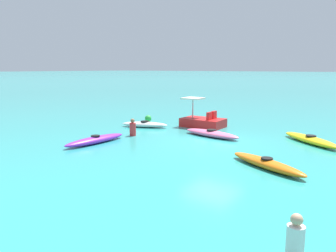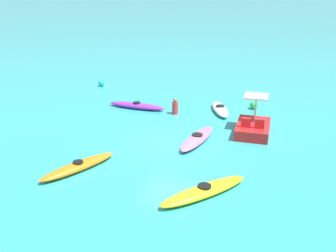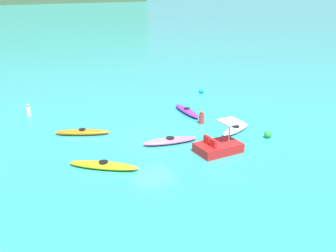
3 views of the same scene
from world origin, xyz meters
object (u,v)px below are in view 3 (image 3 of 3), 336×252
Objects in this scene: kayak_pink at (170,141)px; kayak_orange at (82,132)px; person_near_shore at (29,111)px; kayak_purple at (187,111)px; person_by_kayaks at (202,118)px; pedal_boat_red at (218,146)px; kayak_white at (236,129)px; kayak_yellow at (104,165)px; buoy_green at (268,134)px; buoy_cyan at (201,91)px.

kayak_orange is at bearing 139.67° from kayak_pink.
person_near_shore is at bearing 127.32° from kayak_pink.
kayak_purple is 3.79× the size of person_by_kayaks.
pedal_boat_red reaches higher than kayak_pink.
kayak_pink is 2.88m from pedal_boat_red.
kayak_white is 0.84× the size of kayak_yellow.
pedal_boat_red reaches higher than buoy_green.
person_near_shore is at bearing 141.71° from kayak_white.
person_near_shore is at bearing 157.44° from kayak_purple.
kayak_pink is at bearing 18.29° from kayak_yellow.
kayak_purple is at bearing 51.89° from kayak_pink.
kayak_purple is at bearing 75.93° from pedal_boat_red.
person_near_shore is at bearing 102.55° from kayak_yellow.
person_near_shore is (-12.24, 10.43, 0.17)m from buoy_green.
person_near_shore reaches higher than kayak_yellow.
buoy_cyan is 0.96× the size of buoy_green.
kayak_yellow is 3.74× the size of person_by_kayaks.
person_by_kayaks is at bearing -33.23° from person_near_shore.
kayak_purple is at bearing 85.88° from person_by_kayaks.
pedal_boat_red reaches higher than person_near_shore.
kayak_pink is at bearing -40.33° from kayak_orange.
buoy_cyan is (5.36, 10.91, -0.13)m from pedal_boat_red.
kayak_white is at bearing 8.82° from kayak_yellow.
buoy_cyan reaches higher than kayak_orange.
kayak_white and kayak_pink have the same top height.
kayak_purple is 4.65m from kayak_white.
kayak_yellow is at bearing -171.18° from kayak_white.
kayak_purple is at bearing -22.56° from person_near_shore.
buoy_cyan is (11.37, 5.16, 0.04)m from kayak_orange.
kayak_pink is (-4.47, 0.07, -0.00)m from kayak_white.
buoy_green is at bearing -17.19° from kayak_pink.
kayak_purple is 6.90m from pedal_boat_red.
person_by_kayaks is (-2.26, 3.89, 0.17)m from buoy_green.
pedal_boat_red is 13.80m from person_near_shore.
buoy_green reaches higher than kayak_purple.
kayak_white is 9.19m from buoy_cyan.
buoy_green reaches higher than kayak_white.
kayak_yellow is (-8.84, -1.37, -0.00)m from kayak_white.
kayak_purple and kayak_pink have the same top height.
pedal_boat_red is (6.21, -0.76, 0.17)m from kayak_yellow.
kayak_yellow is 9.98m from buoy_green.
kayak_pink is at bearing -147.20° from person_by_kayaks.
kayak_pink is 7.97× the size of buoy_cyan.
pedal_boat_red is at bearing -43.73° from kayak_orange.
buoy_cyan is 10.56m from buoy_green.
kayak_white is at bearing 124.35° from buoy_green.
kayak_purple is 7.75m from kayak_orange.
kayak_orange is (-8.65, 3.62, -0.00)m from kayak_white.
kayak_yellow is at bearing 178.33° from buoy_green.
person_by_kayaks is (9.97, -6.53, 0.00)m from person_near_shore.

